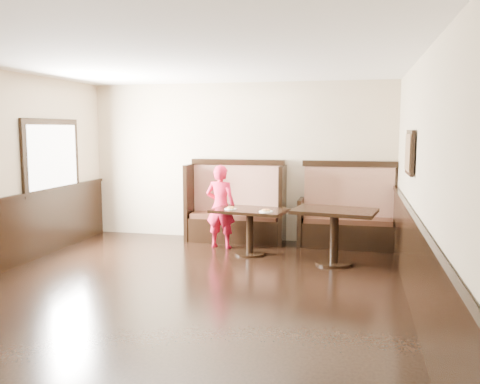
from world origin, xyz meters
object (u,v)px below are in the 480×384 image
(table_neighbor, at_px, (334,223))
(child, at_px, (221,207))
(booth_neighbor, at_px, (348,218))
(table_main, at_px, (250,220))
(booth_main, at_px, (236,212))

(table_neighbor, bearing_deg, child, 171.41)
(booth_neighbor, xyz_separation_m, table_main, (-1.51, -0.92, 0.08))
(booth_neighbor, xyz_separation_m, child, (-2.08, -0.57, 0.22))
(booth_neighbor, relative_size, table_main, 1.33)
(table_main, distance_m, table_neighbor, 1.37)
(booth_main, bearing_deg, child, -102.33)
(table_main, distance_m, child, 0.68)
(booth_neighbor, relative_size, child, 1.18)
(table_main, bearing_deg, booth_neighbor, 40.15)
(table_main, xyz_separation_m, child, (-0.57, 0.34, 0.14))
(booth_main, relative_size, table_neighbor, 1.36)
(booth_main, height_order, child, booth_main)
(booth_main, distance_m, table_neighbor, 2.15)
(booth_main, height_order, table_neighbor, booth_main)
(booth_main, relative_size, table_main, 1.41)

